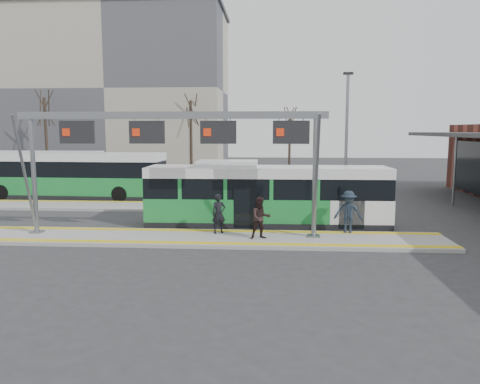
# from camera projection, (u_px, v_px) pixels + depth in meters

# --- Properties ---
(ground) EXTENTS (120.00, 120.00, 0.00)m
(ground) POSITION_uv_depth(u_px,v_px,m) (183.00, 240.00, 19.72)
(ground) COLOR #2D2D30
(ground) RESTS_ON ground
(platform_main) EXTENTS (22.00, 3.00, 0.15)m
(platform_main) POSITION_uv_depth(u_px,v_px,m) (183.00, 238.00, 19.71)
(platform_main) COLOR gray
(platform_main) RESTS_ON ground
(platform_second) EXTENTS (20.00, 3.00, 0.15)m
(platform_second) POSITION_uv_depth(u_px,v_px,m) (142.00, 206.00, 27.89)
(platform_second) COLOR gray
(platform_second) RESTS_ON ground
(tactile_main) EXTENTS (22.00, 2.65, 0.02)m
(tactile_main) POSITION_uv_depth(u_px,v_px,m) (183.00, 236.00, 19.69)
(tactile_main) COLOR yellow
(tactile_main) RESTS_ON platform_main
(tactile_second) EXTENTS (20.00, 0.35, 0.02)m
(tactile_second) POSITION_uv_depth(u_px,v_px,m) (147.00, 202.00, 29.01)
(tactile_second) COLOR yellow
(tactile_second) RESTS_ON platform_second
(gantry) EXTENTS (13.00, 1.68, 5.20)m
(gantry) POSITION_uv_depth(u_px,v_px,m) (174.00, 137.00, 19.42)
(gantry) COLOR slate
(gantry) RESTS_ON platform_main
(apartment_block) EXTENTS (24.50, 12.50, 18.40)m
(apartment_block) POSITION_uv_depth(u_px,v_px,m) (122.00, 90.00, 55.05)
(apartment_block) COLOR #A59D89
(apartment_block) RESTS_ON ground
(hero_bus) EXTENTS (11.48, 2.55, 3.15)m
(hero_bus) POSITION_uv_depth(u_px,v_px,m) (266.00, 196.00, 22.41)
(hero_bus) COLOR black
(hero_bus) RESTS_ON ground
(bg_bus_green) EXTENTS (12.40, 3.03, 3.08)m
(bg_bus_green) POSITION_uv_depth(u_px,v_px,m) (72.00, 176.00, 31.36)
(bg_bus_green) COLOR black
(bg_bus_green) RESTS_ON ground
(bg_bus_blue) EXTENTS (11.80, 2.76, 3.07)m
(bg_bus_blue) POSITION_uv_depth(u_px,v_px,m) (20.00, 173.00, 33.95)
(bg_bus_blue) COLOR black
(bg_bus_blue) RESTS_ON ground
(passenger_a) EXTENTS (0.74, 0.65, 1.71)m
(passenger_a) POSITION_uv_depth(u_px,v_px,m) (219.00, 214.00, 20.17)
(passenger_a) COLOR black
(passenger_a) RESTS_ON platform_main
(passenger_b) EXTENTS (1.01, 0.88, 1.74)m
(passenger_b) POSITION_uv_depth(u_px,v_px,m) (261.00, 218.00, 19.16)
(passenger_b) COLOR black
(passenger_b) RESTS_ON platform_main
(passenger_c) EXTENTS (1.31, 0.91, 1.85)m
(passenger_c) POSITION_uv_depth(u_px,v_px,m) (348.00, 212.00, 20.19)
(passenger_c) COLOR #1C2734
(passenger_c) RESTS_ON platform_main
(tree_left) EXTENTS (1.40, 1.40, 8.63)m
(tree_left) POSITION_uv_depth(u_px,v_px,m) (191.00, 111.00, 48.87)
(tree_left) COLOR #382B21
(tree_left) RESTS_ON ground
(tree_mid) EXTENTS (1.40, 1.40, 7.43)m
(tree_mid) POSITION_uv_depth(u_px,v_px,m) (290.00, 121.00, 52.87)
(tree_mid) COLOR #382B21
(tree_mid) RESTS_ON ground
(tree_far) EXTENTS (1.40, 1.40, 8.89)m
(tree_far) POSITION_uv_depth(u_px,v_px,m) (45.00, 109.00, 47.23)
(tree_far) COLOR #382B21
(tree_far) RESTS_ON ground
(lamp_east) EXTENTS (0.50, 0.25, 7.57)m
(lamp_east) POSITION_uv_depth(u_px,v_px,m) (346.00, 141.00, 24.66)
(lamp_east) COLOR slate
(lamp_east) RESTS_ON ground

